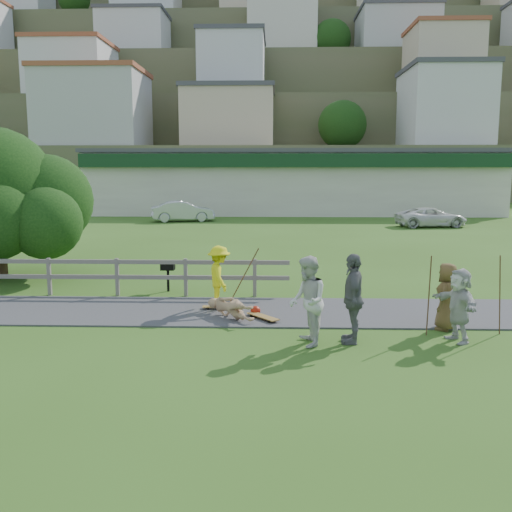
# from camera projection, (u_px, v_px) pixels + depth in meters

# --- Properties ---
(ground) EXTENTS (260.00, 260.00, 0.00)m
(ground) POSITION_uv_depth(u_px,v_px,m) (164.00, 328.00, 13.29)
(ground) COLOR #355D1A
(ground) RESTS_ON ground
(path) EXTENTS (34.00, 3.00, 0.04)m
(path) POSITION_uv_depth(u_px,v_px,m) (175.00, 311.00, 14.77)
(path) COLOR #3E3E41
(path) RESTS_ON ground
(fence) EXTENTS (15.05, 0.10, 1.10)m
(fence) POSITION_uv_depth(u_px,v_px,m) (28.00, 271.00, 16.59)
(fence) COLOR #635D57
(fence) RESTS_ON ground
(strip_mall) EXTENTS (32.50, 10.75, 5.10)m
(strip_mall) POSITION_uv_depth(u_px,v_px,m) (292.00, 181.00, 47.27)
(strip_mall) COLOR beige
(strip_mall) RESTS_ON ground
(hillside) EXTENTS (220.00, 67.00, 47.50)m
(hillside) POSITION_uv_depth(u_px,v_px,m) (260.00, 106.00, 101.24)
(hillside) COLOR #525E37
(hillside) RESTS_ON ground
(skater_rider) EXTENTS (0.88, 1.17, 1.60)m
(skater_rider) POSITION_uv_depth(u_px,v_px,m) (219.00, 280.00, 14.79)
(skater_rider) COLOR yellow
(skater_rider) RESTS_ON ground
(skater_fallen) EXTENTS (1.41, 1.31, 0.57)m
(skater_fallen) POSITION_uv_depth(u_px,v_px,m) (231.00, 308.00, 13.99)
(skater_fallen) COLOR tan
(skater_fallen) RESTS_ON ground
(spectator_a) EXTENTS (0.81, 0.99, 1.89)m
(spectator_a) POSITION_uv_depth(u_px,v_px,m) (308.00, 301.00, 11.84)
(spectator_a) COLOR silver
(spectator_a) RESTS_ON ground
(spectator_b) EXTENTS (0.60, 1.17, 1.92)m
(spectator_b) POSITION_uv_depth(u_px,v_px,m) (353.00, 298.00, 12.03)
(spectator_b) COLOR slate
(spectator_b) RESTS_ON ground
(spectator_c) EXTENTS (0.80, 0.90, 1.55)m
(spectator_c) POSITION_uv_depth(u_px,v_px,m) (447.00, 297.00, 13.02)
(spectator_c) COLOR brown
(spectator_c) RESTS_ON ground
(spectator_d) EXTENTS (0.85, 1.56, 1.60)m
(spectator_d) POSITION_uv_depth(u_px,v_px,m) (459.00, 305.00, 12.13)
(spectator_d) COLOR beige
(spectator_d) RESTS_ON ground
(car_silver) EXTENTS (4.51, 2.50, 1.41)m
(car_silver) POSITION_uv_depth(u_px,v_px,m) (183.00, 211.00, 39.21)
(car_silver) COLOR silver
(car_silver) RESTS_ON ground
(car_white) EXTENTS (4.60, 2.60, 1.21)m
(car_white) POSITION_uv_depth(u_px,v_px,m) (431.00, 217.00, 35.60)
(car_white) COLOR white
(car_white) RESTS_ON ground
(bbq) EXTENTS (0.41, 0.31, 0.87)m
(bbq) POSITION_uv_depth(u_px,v_px,m) (168.00, 277.00, 17.13)
(bbq) COLOR black
(bbq) RESTS_ON ground
(longboard_rider) EXTENTS (0.90, 0.28, 0.10)m
(longboard_rider) POSITION_uv_depth(u_px,v_px,m) (219.00, 308.00, 14.90)
(longboard_rider) COLOR olive
(longboard_rider) RESTS_ON ground
(longboard_fallen) EXTENTS (0.83, 0.93, 0.11)m
(longboard_fallen) POSITION_uv_depth(u_px,v_px,m) (263.00, 318.00, 13.90)
(longboard_fallen) COLOR olive
(longboard_fallen) RESTS_ON ground
(helmet) EXTENTS (0.25, 0.25, 0.25)m
(helmet) POSITION_uv_depth(u_px,v_px,m) (255.00, 311.00, 14.34)
(helmet) COLOR #A31E0B
(helmet) RESTS_ON ground
(pole_rider) EXTENTS (0.03, 0.03, 1.79)m
(pole_rider) POSITION_uv_depth(u_px,v_px,m) (243.00, 274.00, 15.15)
(pole_rider) COLOR #533521
(pole_rider) RESTS_ON ground
(pole_spec_left) EXTENTS (0.03, 0.03, 1.80)m
(pole_spec_left) POSITION_uv_depth(u_px,v_px,m) (429.00, 296.00, 12.55)
(pole_spec_left) COLOR #533521
(pole_spec_left) RESTS_ON ground
(pole_spec_right) EXTENTS (0.03, 0.03, 1.79)m
(pole_spec_right) POSITION_uv_depth(u_px,v_px,m) (500.00, 295.00, 12.64)
(pole_spec_right) COLOR #533521
(pole_spec_right) RESTS_ON ground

